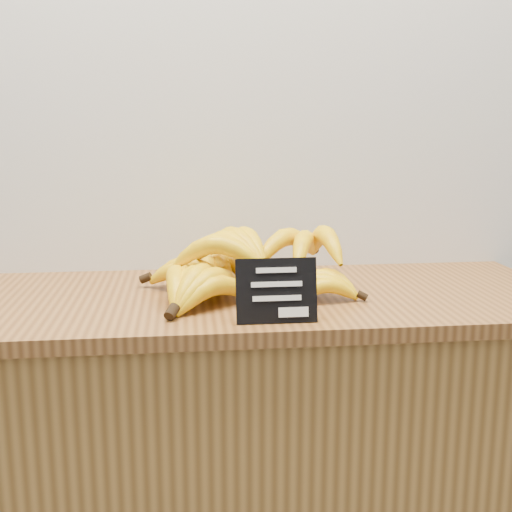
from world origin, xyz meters
name	(u,v)px	position (x,y,z in m)	size (l,w,h in m)	color
counter	(254,496)	(-0.17, 2.75, 0.45)	(1.34, 0.50, 0.90)	olive
counter_top	(253,299)	(-0.17, 2.75, 0.92)	(1.33, 0.54, 0.03)	brown
chalkboard_sign	(277,291)	(-0.16, 2.54, 0.99)	(0.15, 0.01, 0.12)	black
banana_pile	(239,267)	(-0.20, 2.75, 0.99)	(0.53, 0.37, 0.13)	yellow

